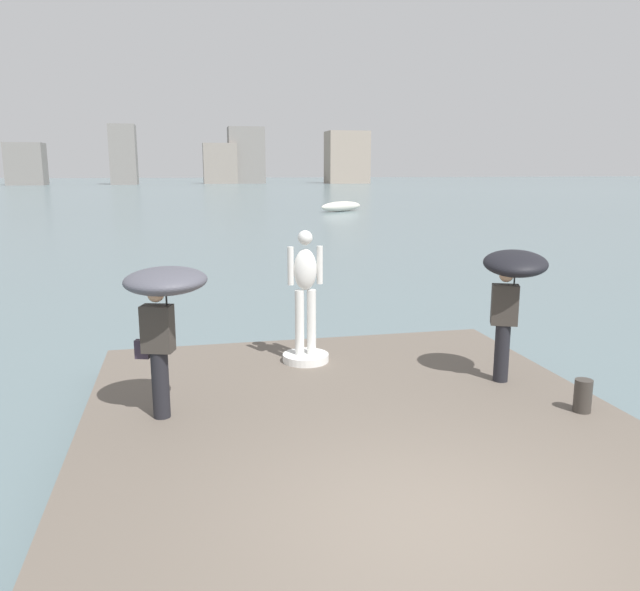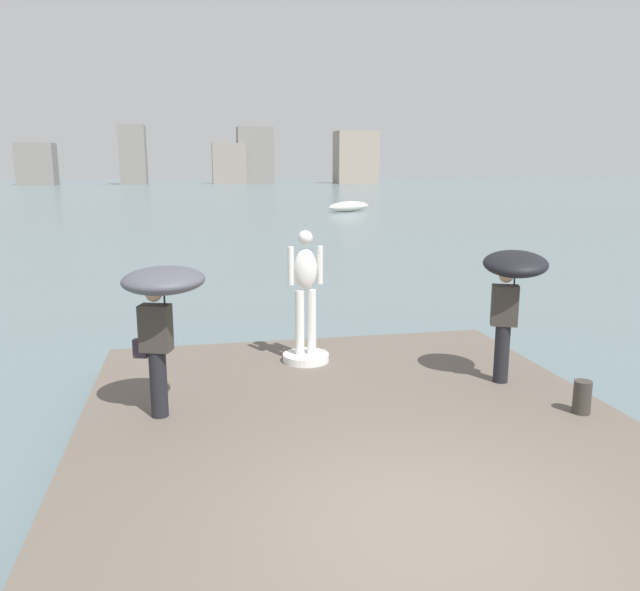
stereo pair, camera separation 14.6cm
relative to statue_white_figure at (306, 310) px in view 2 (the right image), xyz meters
name	(u,v)px [view 2 (the right image)]	position (x,y,z in m)	size (l,w,h in m)	color
ground_plane	(221,219)	(0.20, 35.00, -1.28)	(400.00, 400.00, 0.00)	slate
pier	(373,460)	(0.20, -3.32, -1.08)	(6.99, 9.36, 0.40)	#60564C
statue_white_figure	(306,310)	(0.00, 0.00, 0.00)	(0.77, 0.77, 2.18)	white
onlooker_left	(162,298)	(-2.18, -1.94, 0.69)	(1.31, 1.31, 1.97)	black
onlooker_right	(512,281)	(2.78, -1.60, 0.67)	(1.23, 1.25, 2.03)	black
mooring_bollard	(582,397)	(3.15, -2.94, -0.66)	(0.23, 0.23, 0.44)	#38332D
boat_mid	(349,206)	(11.10, 41.21, -0.86)	(4.29, 2.98, 0.83)	silver
distant_skyline	(232,158)	(7.65, 137.87, 4.51)	(79.28, 11.22, 12.97)	gray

